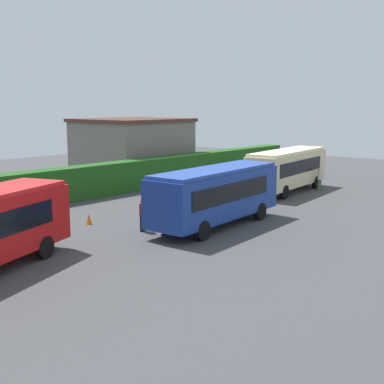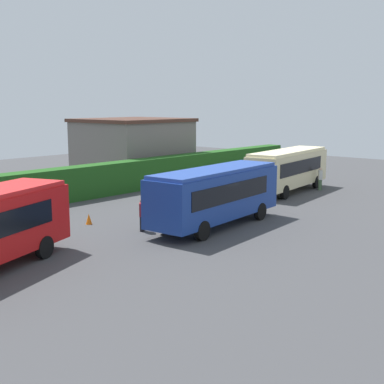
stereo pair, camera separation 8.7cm
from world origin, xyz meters
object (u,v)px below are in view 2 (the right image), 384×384
object	(u,v)px
bus_blue	(216,193)
traffic_cone	(89,219)
bus_cream	(288,168)
person_center	(252,175)
person_left	(142,214)
person_right	(320,178)

from	to	relation	value
bus_blue	traffic_cone	size ratio (longest dim) A/B	15.93
bus_cream	bus_blue	bearing A→B (deg)	-173.22
bus_cream	person_center	distance (m)	3.93
bus_cream	traffic_cone	size ratio (longest dim) A/B	16.21
bus_cream	person_left	xyz separation A→B (m)	(-15.81, -0.61, -0.92)
person_center	person_right	distance (m)	5.48
bus_blue	traffic_cone	world-z (taller)	bus_blue
person_right	traffic_cone	bearing A→B (deg)	-140.29
person_left	person_right	world-z (taller)	person_right
bus_blue	person_center	xyz separation A→B (m)	(13.09, 6.59, -0.94)
person_left	bus_blue	bearing A→B (deg)	15.52
traffic_cone	person_center	bearing A→B (deg)	3.14
person_left	person_right	bearing A→B (deg)	45.97
bus_blue	person_left	size ratio (longest dim) A/B	5.50
bus_blue	person_center	world-z (taller)	bus_blue
person_left	person_right	xyz separation A→B (m)	(18.24, -0.83, 0.02)
traffic_cone	bus_cream	bearing A→B (deg)	-9.52
bus_cream	traffic_cone	world-z (taller)	bus_cream
bus_blue	traffic_cone	xyz separation A→B (m)	(-4.29, 5.64, -1.55)
person_center	person_right	size ratio (longest dim) A/B	0.97
person_center	bus_blue	bearing A→B (deg)	125.82
bus_cream	traffic_cone	xyz separation A→B (m)	(-16.68, 2.80, -1.54)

